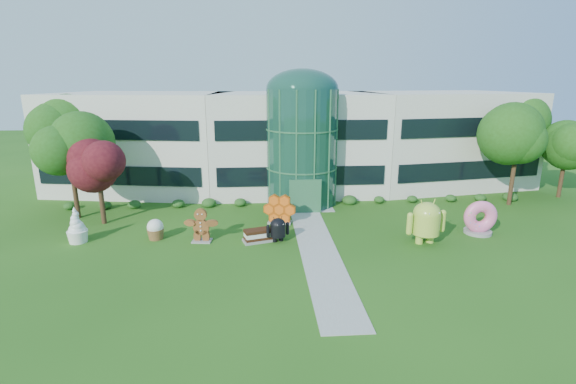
{
  "coord_description": "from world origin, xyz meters",
  "views": [
    {
      "loc": [
        -3.69,
        -23.34,
        10.59
      ],
      "look_at": [
        -1.61,
        6.0,
        2.6
      ],
      "focal_mm": 26.0,
      "sensor_mm": 36.0,
      "label": 1
    }
  ],
  "objects_px": {
    "android_green": "(426,219)",
    "donut": "(479,217)",
    "android_black": "(278,228)",
    "gingerbread": "(201,225)"
  },
  "relations": [
    {
      "from": "android_black",
      "to": "gingerbread",
      "type": "relative_size",
      "value": 0.76
    },
    {
      "from": "donut",
      "to": "android_black",
      "type": "bearing_deg",
      "value": -174.7
    },
    {
      "from": "android_black",
      "to": "gingerbread",
      "type": "height_order",
      "value": "gingerbread"
    },
    {
      "from": "donut",
      "to": "gingerbread",
      "type": "relative_size",
      "value": 0.97
    },
    {
      "from": "android_green",
      "to": "gingerbread",
      "type": "relative_size",
      "value": 1.3
    },
    {
      "from": "android_green",
      "to": "donut",
      "type": "xyz_separation_m",
      "value": [
        4.45,
        1.46,
        -0.43
      ]
    },
    {
      "from": "android_black",
      "to": "android_green",
      "type": "bearing_deg",
      "value": -24.3
    },
    {
      "from": "android_black",
      "to": "donut",
      "type": "relative_size",
      "value": 0.78
    },
    {
      "from": "android_green",
      "to": "gingerbread",
      "type": "height_order",
      "value": "android_green"
    },
    {
      "from": "android_green",
      "to": "android_black",
      "type": "distance_m",
      "value": 9.85
    }
  ]
}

